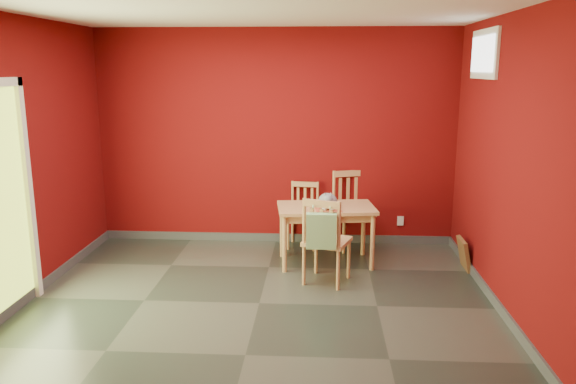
# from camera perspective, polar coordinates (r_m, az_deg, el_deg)

# --- Properties ---
(ground) EXTENTS (4.50, 4.50, 0.00)m
(ground) POSITION_cam_1_polar(r_m,az_deg,el_deg) (5.50, -2.94, -11.22)
(ground) COLOR #2D342D
(ground) RESTS_ON ground
(room_shell) EXTENTS (4.50, 4.50, 4.50)m
(room_shell) POSITION_cam_1_polar(r_m,az_deg,el_deg) (5.48, -2.94, -10.74)
(room_shell) COLOR #5F090A
(room_shell) RESTS_ON ground
(window) EXTENTS (0.05, 0.90, 0.50)m
(window) POSITION_cam_1_polar(r_m,az_deg,el_deg) (6.23, 19.29, 13.09)
(window) COLOR white
(window) RESTS_ON room_shell
(outlet_plate) EXTENTS (0.08, 0.02, 0.12)m
(outlet_plate) POSITION_cam_1_polar(r_m,az_deg,el_deg) (7.32, 11.35, -2.89)
(outlet_plate) COLOR silver
(outlet_plate) RESTS_ON room_shell
(dining_table) EXTENTS (1.15, 0.76, 0.68)m
(dining_table) POSITION_cam_1_polar(r_m,az_deg,el_deg) (6.40, 3.88, -2.18)
(dining_table) COLOR tan
(dining_table) RESTS_ON ground
(table_runner) EXTENTS (0.35, 0.62, 0.30)m
(table_runner) POSITION_cam_1_polar(r_m,az_deg,el_deg) (6.29, 3.89, -2.06)
(table_runner) COLOR #B74E33
(table_runner) RESTS_ON dining_table
(chair_far_left) EXTENTS (0.42, 0.42, 0.81)m
(chair_far_left) POSITION_cam_1_polar(r_m,az_deg,el_deg) (7.07, 1.58, -2.26)
(chair_far_left) COLOR tan
(chair_far_left) RESTS_ON ground
(chair_far_right) EXTENTS (0.56, 0.56, 0.95)m
(chair_far_right) POSITION_cam_1_polar(r_m,az_deg,el_deg) (7.06, 6.51, -1.72)
(chair_far_right) COLOR tan
(chair_far_right) RESTS_ON ground
(chair_near) EXTENTS (0.55, 0.55, 0.93)m
(chair_near) POSITION_cam_1_polar(r_m,az_deg,el_deg) (5.84, 3.85, -4.85)
(chair_near) COLOR tan
(chair_near) RESTS_ON ground
(tote_bag) EXTENTS (0.30, 0.18, 0.42)m
(tote_bag) POSITION_cam_1_polar(r_m,az_deg,el_deg) (5.59, 3.40, -3.97)
(tote_bag) COLOR #7EB074
(tote_bag) RESTS_ON chair_near
(cat) EXTENTS (0.35, 0.49, 0.22)m
(cat) POSITION_cam_1_polar(r_m,az_deg,el_deg) (6.29, 4.05, -0.60)
(cat) COLOR slate
(cat) RESTS_ON table_runner
(picture_frame) EXTENTS (0.12, 0.35, 0.35)m
(picture_frame) POSITION_cam_1_polar(r_m,az_deg,el_deg) (6.63, 17.43, -6.02)
(picture_frame) COLOR brown
(picture_frame) RESTS_ON ground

